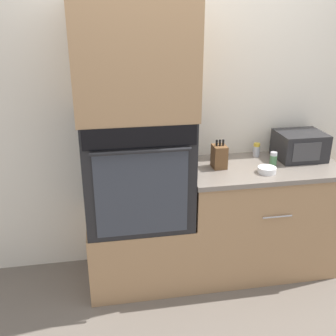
# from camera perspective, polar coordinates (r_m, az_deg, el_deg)

# --- Properties ---
(ground_plane) EXTENTS (12.00, 12.00, 0.00)m
(ground_plane) POSITION_cam_1_polar(r_m,az_deg,el_deg) (3.10, 4.04, -17.92)
(ground_plane) COLOR #6B6056
(wall_back) EXTENTS (8.00, 0.05, 2.50)m
(wall_back) POSITION_cam_1_polar(r_m,az_deg,el_deg) (3.09, 1.84, 8.10)
(wall_back) COLOR silver
(wall_back) RESTS_ON ground_plane
(oven_cabinet_base) EXTENTS (0.77, 0.60, 0.53)m
(oven_cabinet_base) POSITION_cam_1_polar(r_m,az_deg,el_deg) (3.13, -4.17, -11.48)
(oven_cabinet_base) COLOR #A87F56
(oven_cabinet_base) RESTS_ON ground_plane
(wall_oven) EXTENTS (0.75, 0.64, 0.79)m
(wall_oven) POSITION_cam_1_polar(r_m,az_deg,el_deg) (2.82, -4.53, -0.17)
(wall_oven) COLOR black
(wall_oven) RESTS_ON oven_cabinet_base
(oven_cabinet_upper) EXTENTS (0.77, 0.60, 0.76)m
(oven_cabinet_upper) POSITION_cam_1_polar(r_m,az_deg,el_deg) (2.63, -5.05, 15.72)
(oven_cabinet_upper) COLOR #A87F56
(oven_cabinet_upper) RESTS_ON wall_oven
(counter_unit) EXTENTS (1.18, 0.63, 0.89)m
(counter_unit) POSITION_cam_1_polar(r_m,az_deg,el_deg) (3.26, 13.01, -6.93)
(counter_unit) COLOR #A87F56
(counter_unit) RESTS_ON ground_plane
(microwave) EXTENTS (0.36, 0.31, 0.21)m
(microwave) POSITION_cam_1_polar(r_m,az_deg,el_deg) (3.26, 18.57, 3.12)
(microwave) COLOR #232326
(microwave) RESTS_ON counter_unit
(knife_block) EXTENTS (0.10, 0.12, 0.22)m
(knife_block) POSITION_cam_1_polar(r_m,az_deg,el_deg) (2.94, 7.45, 1.70)
(knife_block) COLOR brown
(knife_block) RESTS_ON counter_unit
(bowl) EXTENTS (0.13, 0.13, 0.04)m
(bowl) POSITION_cam_1_polar(r_m,az_deg,el_deg) (2.93, 14.15, -0.27)
(bowl) COLOR white
(bowl) RESTS_ON counter_unit
(condiment_jar_near) EXTENTS (0.06, 0.06, 0.11)m
(condiment_jar_near) POSITION_cam_1_polar(r_m,az_deg,el_deg) (3.24, 12.71, 2.59)
(condiment_jar_near) COLOR silver
(condiment_jar_near) RESTS_ON counter_unit
(condiment_jar_mid) EXTENTS (0.05, 0.05, 0.12)m
(condiment_jar_mid) POSITION_cam_1_polar(r_m,az_deg,el_deg) (3.04, 15.02, 1.17)
(condiment_jar_mid) COLOR #427047
(condiment_jar_mid) RESTS_ON counter_unit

